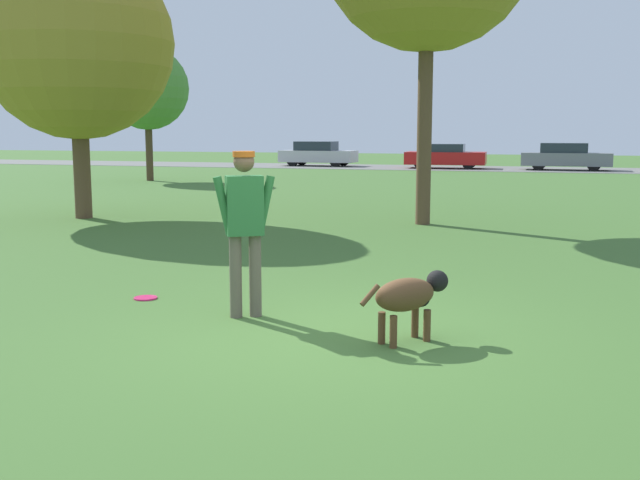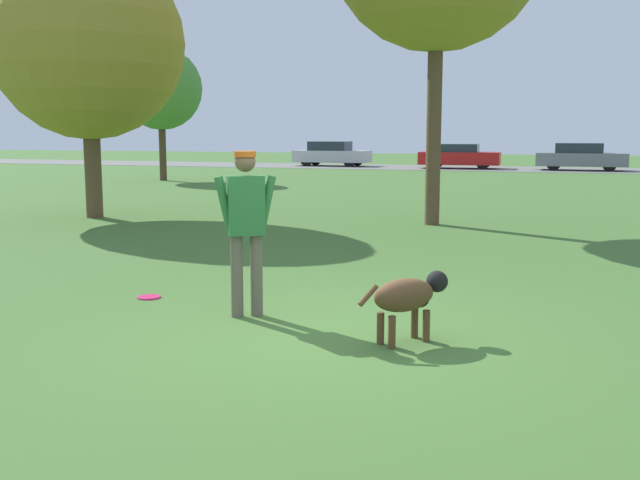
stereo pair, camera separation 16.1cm
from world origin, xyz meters
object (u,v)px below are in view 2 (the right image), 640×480
person (246,219)px  dog (408,296)px  frisbee (149,297)px  tree_far_left (161,89)px  parked_car_red (459,156)px  tree_near_left (88,43)px  parked_car_silver (332,154)px  parked_car_grey (581,157)px

person → dog: bearing=-44.8°
frisbee → tree_far_left: bearing=120.0°
frisbee → person: bearing=-16.6°
parked_car_red → tree_near_left: bearing=-102.4°
dog → tree_far_left: tree_far_left is taller
parked_car_silver → parked_car_grey: (13.53, -0.69, -0.01)m
parked_car_red → tree_far_left: bearing=-128.1°
dog → parked_car_red: (-4.43, 33.70, 0.21)m
dog → tree_near_left: bearing=87.5°
dog → tree_near_left: (-9.01, 7.85, 3.47)m
person → dog: person is taller
dog → frisbee: dog is taller
dog → parked_car_grey: parked_car_grey is taller
tree_near_left → person: bearing=-46.0°
tree_far_left → parked_car_grey: bearing=40.4°
person → parked_car_silver: 35.34m
person → frisbee: bearing=131.7°
frisbee → parked_car_red: parked_car_red is taller
person → tree_near_left: tree_near_left is taller
frisbee → parked_car_grey: parked_car_grey is taller
frisbee → tree_near_left: (-5.70, 6.98, 3.91)m
dog → parked_car_silver: 36.30m
tree_near_left → parked_car_silver: 26.82m
tree_far_left → parked_car_grey: size_ratio=1.20×
person → tree_near_left: size_ratio=0.29×
tree_near_left → tree_far_left: (-5.31, 12.10, -0.26)m
tree_far_left → parked_car_grey: tree_far_left is taller
person → parked_car_silver: bearing=74.6°
dog → parked_car_red: parked_car_red is taller
frisbee → parked_car_grey: (5.05, 32.77, 0.68)m
parked_car_red → parked_car_grey: size_ratio=0.97×
person → tree_far_left: 23.32m
parked_car_red → dog: bearing=-84.8°
frisbee → tree_near_left: 9.82m
tree_far_left → parked_car_silver: bearing=80.0°
parked_car_grey → tree_near_left: bearing=-111.4°
dog → tree_far_left: 24.77m
frisbee → parked_car_silver: parked_car_silver is taller
dog → parked_car_red: bearing=46.0°
tree_near_left → dog: bearing=-41.0°
parked_car_red → frisbee: bearing=-90.4°
dog → tree_far_left: bearing=74.2°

